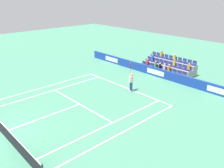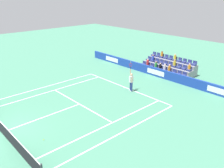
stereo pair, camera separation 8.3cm
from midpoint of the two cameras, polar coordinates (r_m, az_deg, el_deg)
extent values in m
plane|color=#47896B|center=(17.96, -25.09, -10.59)|extent=(80.00, 80.00, 0.00)
cube|color=white|center=(23.52, 3.04, -0.80)|extent=(10.97, 0.10, 0.01)
cube|color=white|center=(20.29, -7.91, -4.81)|extent=(8.23, 0.10, 0.01)
cube|color=white|center=(18.89, -15.92, -7.60)|extent=(0.10, 6.40, 0.01)
cube|color=white|center=(23.32, -14.69, -1.72)|extent=(0.10, 11.89, 0.01)
cube|color=white|center=(17.18, -1.10, -9.80)|extent=(0.10, 11.89, 0.01)
cube|color=white|center=(24.46, -16.24, -0.78)|extent=(0.10, 11.89, 0.01)
cube|color=white|center=(16.34, 2.16, -11.63)|extent=(0.10, 11.89, 0.01)
cube|color=white|center=(23.46, 2.87, -0.87)|extent=(0.10, 0.20, 0.01)
cube|color=#193899|center=(26.88, 10.41, 2.85)|extent=(21.60, 0.20, 0.96)
cube|color=white|center=(23.51, 24.27, -1.55)|extent=(2.30, 0.01, 0.54)
cube|color=white|center=(26.80, 10.27, 2.80)|extent=(2.30, 0.01, 0.54)
cube|color=white|center=(31.43, -0.20, 5.94)|extent=(2.30, 0.01, 0.54)
cube|color=black|center=(17.74, -25.32, -9.32)|extent=(11.77, 0.02, 0.92)
cylinder|color=navy|center=(22.47, 4.63, -0.72)|extent=(0.16, 0.16, 0.90)
cylinder|color=navy|center=(22.67, 4.36, -0.51)|extent=(0.16, 0.16, 0.90)
cube|color=white|center=(22.63, 4.60, -1.68)|extent=(0.20, 0.29, 0.08)
cube|color=white|center=(22.83, 4.33, -1.46)|extent=(0.20, 0.29, 0.08)
cube|color=white|center=(22.30, 4.55, 1.17)|extent=(0.33, 0.41, 0.60)
sphere|color=#D3A884|center=(22.14, 4.58, 2.29)|extent=(0.24, 0.24, 0.24)
cylinder|color=#D3A884|center=(22.28, 4.34, 2.83)|extent=(0.09, 0.09, 0.62)
cylinder|color=#D3A884|center=(22.09, 4.69, 1.02)|extent=(0.09, 0.09, 0.56)
cylinder|color=black|center=(22.14, 4.37, 3.93)|extent=(0.04, 0.04, 0.28)
torus|color=red|center=(22.06, 4.39, 4.62)|extent=(0.13, 0.30, 0.31)
sphere|color=#D1E533|center=(21.98, 4.41, 5.32)|extent=(0.07, 0.07, 0.07)
cube|color=gray|center=(27.80, 11.73, 2.79)|extent=(6.20, 0.95, 0.42)
cube|color=navy|center=(26.29, 16.67, 1.94)|extent=(0.48, 0.44, 0.20)
cube|color=navy|center=(26.37, 16.96, 2.54)|extent=(0.48, 0.04, 0.30)
cube|color=navy|center=(26.58, 15.54, 2.28)|extent=(0.48, 0.44, 0.20)
cube|color=navy|center=(26.67, 15.82, 2.88)|extent=(0.48, 0.04, 0.30)
cube|color=navy|center=(26.89, 14.43, 2.61)|extent=(0.48, 0.44, 0.20)
cube|color=navy|center=(26.97, 14.72, 3.20)|extent=(0.48, 0.04, 0.30)
cube|color=navy|center=(27.21, 13.35, 2.93)|extent=(0.48, 0.44, 0.20)
cube|color=navy|center=(27.29, 13.64, 3.51)|extent=(0.48, 0.04, 0.30)
cube|color=navy|center=(27.54, 12.29, 3.24)|extent=(0.48, 0.44, 0.20)
cube|color=navy|center=(27.62, 12.58, 3.82)|extent=(0.48, 0.04, 0.30)
cube|color=navy|center=(27.87, 11.26, 3.55)|extent=(0.48, 0.44, 0.20)
cube|color=navy|center=(27.96, 11.54, 4.12)|extent=(0.48, 0.04, 0.30)
cube|color=navy|center=(28.22, 10.25, 3.85)|extent=(0.48, 0.44, 0.20)
cube|color=navy|center=(28.30, 10.54, 4.41)|extent=(0.48, 0.04, 0.30)
cube|color=navy|center=(28.58, 9.27, 4.13)|extent=(0.48, 0.44, 0.20)
cube|color=navy|center=(28.66, 9.55, 4.69)|extent=(0.48, 0.04, 0.30)
cube|color=navy|center=(28.94, 8.31, 4.41)|extent=(0.48, 0.44, 0.20)
cube|color=navy|center=(29.02, 8.59, 4.96)|extent=(0.48, 0.04, 0.30)
cube|color=navy|center=(29.32, 7.37, 4.69)|extent=(0.48, 0.44, 0.20)
cube|color=navy|center=(29.40, 7.65, 5.23)|extent=(0.48, 0.04, 0.30)
cube|color=gray|center=(28.48, 12.89, 3.60)|extent=(6.20, 0.95, 0.84)
cube|color=navy|center=(26.95, 17.82, 3.22)|extent=(0.48, 0.44, 0.20)
cube|color=navy|center=(27.04, 18.10, 3.81)|extent=(0.48, 0.04, 0.30)
cube|color=navy|center=(27.23, 16.71, 3.54)|extent=(0.48, 0.44, 0.20)
cube|color=navy|center=(27.33, 16.98, 4.12)|extent=(0.48, 0.04, 0.30)
cube|color=navy|center=(27.53, 15.61, 3.85)|extent=(0.48, 0.44, 0.20)
cube|color=navy|center=(27.63, 15.89, 4.43)|extent=(0.48, 0.04, 0.30)
cube|color=navy|center=(27.84, 14.54, 4.16)|extent=(0.48, 0.44, 0.20)
cube|color=navy|center=(27.94, 14.82, 4.72)|extent=(0.48, 0.04, 0.30)
cube|color=navy|center=(28.17, 13.49, 4.45)|extent=(0.48, 0.44, 0.20)
cube|color=navy|center=(28.26, 13.77, 5.01)|extent=(0.48, 0.04, 0.30)
cube|color=navy|center=(28.50, 12.47, 4.74)|extent=(0.48, 0.44, 0.20)
cube|color=navy|center=(28.59, 12.74, 5.29)|extent=(0.48, 0.04, 0.30)
cube|color=navy|center=(28.84, 11.47, 5.01)|extent=(0.48, 0.44, 0.20)
cube|color=navy|center=(28.93, 11.74, 5.56)|extent=(0.48, 0.04, 0.30)
cube|color=navy|center=(29.19, 10.49, 5.28)|extent=(0.48, 0.44, 0.20)
cube|color=navy|center=(29.27, 10.76, 5.82)|extent=(0.48, 0.04, 0.30)
cube|color=navy|center=(29.54, 9.53, 5.55)|extent=(0.48, 0.44, 0.20)
cube|color=navy|center=(29.63, 9.80, 6.08)|extent=(0.48, 0.04, 0.30)
cube|color=navy|center=(29.91, 8.60, 5.80)|extent=(0.48, 0.44, 0.20)
cube|color=navy|center=(30.00, 8.87, 6.33)|extent=(0.48, 0.04, 0.30)
cube|color=gray|center=(29.18, 14.00, 4.36)|extent=(6.20, 0.95, 1.26)
cube|color=navy|center=(27.63, 18.92, 4.45)|extent=(0.48, 0.44, 0.20)
cube|color=navy|center=(27.73, 19.19, 5.02)|extent=(0.48, 0.04, 0.30)
cube|color=navy|center=(27.91, 17.82, 4.75)|extent=(0.48, 0.44, 0.20)
cube|color=navy|center=(28.01, 18.08, 5.31)|extent=(0.48, 0.04, 0.30)
cube|color=navy|center=(28.20, 16.74, 5.04)|extent=(0.48, 0.44, 0.20)
cube|color=navy|center=(28.30, 17.00, 5.60)|extent=(0.48, 0.04, 0.30)
cube|color=navy|center=(28.51, 15.68, 5.33)|extent=(0.48, 0.44, 0.20)
cube|color=navy|center=(28.61, 15.94, 5.88)|extent=(0.48, 0.04, 0.30)
cube|color=navy|center=(28.82, 14.64, 5.60)|extent=(0.48, 0.44, 0.20)
cube|color=navy|center=(28.92, 14.91, 6.15)|extent=(0.48, 0.04, 0.30)
cube|color=navy|center=(29.14, 13.62, 5.87)|extent=(0.48, 0.44, 0.20)
cube|color=navy|center=(29.24, 13.89, 6.41)|extent=(0.48, 0.04, 0.30)
cube|color=navy|center=(29.48, 12.63, 6.13)|extent=(0.48, 0.44, 0.20)
cube|color=navy|center=(29.57, 12.90, 6.66)|extent=(0.48, 0.04, 0.30)
cube|color=navy|center=(29.82, 11.66, 6.38)|extent=(0.48, 0.44, 0.20)
cube|color=navy|center=(29.91, 11.92, 6.91)|extent=(0.48, 0.04, 0.30)
cube|color=navy|center=(30.17, 10.71, 6.63)|extent=(0.48, 0.44, 0.20)
cube|color=navy|center=(30.26, 10.97, 7.15)|extent=(0.48, 0.04, 0.30)
cube|color=navy|center=(30.53, 9.78, 6.87)|extent=(0.48, 0.44, 0.20)
cube|color=navy|center=(30.62, 10.04, 7.38)|extent=(0.48, 0.04, 0.30)
cylinder|color=green|center=(28.16, 10.36, 4.54)|extent=(0.28, 0.28, 0.49)
sphere|color=#9E7251|center=(28.06, 10.41, 5.21)|extent=(0.20, 0.20, 0.20)
cylinder|color=yellow|center=(27.78, 14.67, 4.90)|extent=(0.28, 0.28, 0.54)
sphere|color=#9E7251|center=(27.68, 14.74, 5.63)|extent=(0.20, 0.20, 0.20)
cylinder|color=yellow|center=(28.78, 14.76, 6.23)|extent=(0.28, 0.28, 0.44)
sphere|color=#D3A884|center=(28.70, 14.82, 6.84)|extent=(0.20, 0.20, 0.20)
cylinder|color=orange|center=(27.14, 13.48, 3.68)|extent=(0.28, 0.28, 0.52)
sphere|color=#D3A884|center=(27.03, 13.54, 4.41)|extent=(0.20, 0.20, 0.20)
cylinder|color=white|center=(27.47, 12.41, 3.94)|extent=(0.28, 0.28, 0.48)
sphere|color=beige|center=(27.37, 12.47, 4.62)|extent=(0.20, 0.20, 0.20)
cylinder|color=orange|center=(26.90, 17.95, 3.89)|extent=(0.28, 0.28, 0.43)
sphere|color=#D3A884|center=(26.81, 18.03, 4.53)|extent=(0.20, 0.20, 0.20)
cylinder|color=black|center=(27.82, 11.37, 4.19)|extent=(0.28, 0.28, 0.44)
sphere|color=#D3A884|center=(27.73, 11.42, 4.82)|extent=(0.20, 0.20, 0.20)
cylinder|color=orange|center=(29.78, 11.76, 7.00)|extent=(0.28, 0.28, 0.45)
sphere|color=brown|center=(29.70, 11.81, 7.60)|extent=(0.20, 0.20, 0.20)
cylinder|color=red|center=(28.88, 8.41, 5.14)|extent=(0.28, 0.28, 0.54)
sphere|color=#D3A884|center=(28.77, 8.45, 5.85)|extent=(0.20, 0.20, 0.20)
cylinder|color=blue|center=(29.49, 9.63, 6.18)|extent=(0.28, 0.28, 0.47)
sphere|color=#9E7251|center=(29.41, 9.67, 6.81)|extent=(0.20, 0.20, 0.20)
sphere|color=#D1E533|center=(16.21, -16.18, -12.76)|extent=(0.07, 0.07, 0.07)
camera|label=1|loc=(0.04, -90.11, -0.04)|focal=38.05mm
camera|label=2|loc=(0.04, 89.89, 0.04)|focal=38.05mm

